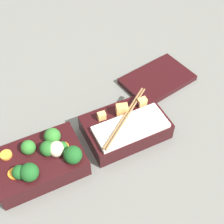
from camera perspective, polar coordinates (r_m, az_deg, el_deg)
The scene contains 4 objects.
ground_plane at distance 0.80m, azimuth -4.88°, elevation -6.71°, with size 3.00×3.00×0.00m, color slate.
bento_tray_vegetable at distance 0.75m, azimuth -12.81°, elevation -8.71°, with size 0.21×0.14×0.08m.
bento_tray_rice at distance 0.80m, azimuth 2.50°, elevation -2.58°, with size 0.21×0.14×0.08m.
bento_lid at distance 0.96m, azimuth 8.30°, elevation 5.93°, with size 0.20×0.13×0.02m, color black.
Camera 1 is at (-0.13, -0.43, 0.66)m, focal length 50.00 mm.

